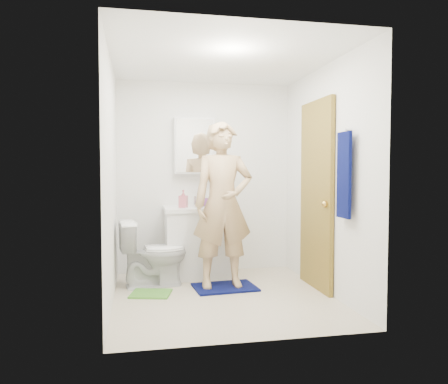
% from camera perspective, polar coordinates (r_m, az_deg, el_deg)
% --- Properties ---
extents(floor, '(2.20, 2.40, 0.02)m').
position_cam_1_polar(floor, '(4.59, -0.09, -13.63)').
color(floor, beige).
rests_on(floor, ground).
extents(ceiling, '(2.20, 2.40, 0.02)m').
position_cam_1_polar(ceiling, '(4.54, -0.09, 17.07)').
color(ceiling, white).
rests_on(ceiling, ground).
extents(wall_back, '(2.20, 0.02, 2.40)m').
position_cam_1_polar(wall_back, '(5.60, -2.48, 1.89)').
color(wall_back, white).
rests_on(wall_back, ground).
extents(wall_front, '(2.20, 0.02, 2.40)m').
position_cam_1_polar(wall_front, '(3.23, 4.05, 1.17)').
color(wall_front, white).
rests_on(wall_front, ground).
extents(wall_left, '(0.02, 2.40, 2.40)m').
position_cam_1_polar(wall_left, '(4.33, -14.66, 1.52)').
color(wall_left, white).
rests_on(wall_left, ground).
extents(wall_right, '(0.02, 2.40, 2.40)m').
position_cam_1_polar(wall_right, '(4.75, 13.18, 1.65)').
color(wall_right, white).
rests_on(wall_right, ground).
extents(vanity_cabinet, '(0.75, 0.55, 0.80)m').
position_cam_1_polar(vanity_cabinet, '(5.36, -3.57, -6.75)').
color(vanity_cabinet, white).
rests_on(vanity_cabinet, floor).
extents(countertop, '(0.79, 0.59, 0.05)m').
position_cam_1_polar(countertop, '(5.31, -3.59, -2.22)').
color(countertop, white).
rests_on(countertop, vanity_cabinet).
extents(sink_basin, '(0.40, 0.40, 0.03)m').
position_cam_1_polar(sink_basin, '(5.30, -3.59, -2.06)').
color(sink_basin, white).
rests_on(sink_basin, countertop).
extents(faucet, '(0.03, 0.03, 0.12)m').
position_cam_1_polar(faucet, '(5.48, -3.84, -1.17)').
color(faucet, silver).
rests_on(faucet, countertop).
extents(medicine_cabinet, '(0.50, 0.12, 0.70)m').
position_cam_1_polar(medicine_cabinet, '(5.52, -3.93, 6.03)').
color(medicine_cabinet, white).
rests_on(medicine_cabinet, wall_back).
extents(mirror_panel, '(0.46, 0.01, 0.66)m').
position_cam_1_polar(mirror_panel, '(5.45, -3.84, 6.07)').
color(mirror_panel, white).
rests_on(mirror_panel, wall_back).
extents(door, '(0.05, 0.80, 2.05)m').
position_cam_1_polar(door, '(4.87, 11.95, -0.37)').
color(door, olive).
rests_on(door, ground).
extents(door_knob, '(0.07, 0.07, 0.07)m').
position_cam_1_polar(door_knob, '(4.57, 13.05, -1.54)').
color(door_knob, gold).
rests_on(door_knob, door).
extents(towel, '(0.03, 0.24, 0.80)m').
position_cam_1_polar(towel, '(4.20, 15.40, 2.15)').
color(towel, '#070E48').
rests_on(towel, wall_right).
extents(towel_hook, '(0.06, 0.02, 0.02)m').
position_cam_1_polar(towel_hook, '(4.23, 15.97, 7.84)').
color(towel_hook, silver).
rests_on(towel_hook, wall_right).
extents(toilet, '(0.77, 0.50, 0.74)m').
position_cam_1_polar(toilet, '(4.98, -9.20, -7.86)').
color(toilet, white).
rests_on(toilet, floor).
extents(bath_mat, '(0.71, 0.53, 0.02)m').
position_cam_1_polar(bath_mat, '(4.90, 0.12, -12.33)').
color(bath_mat, '#070E48').
rests_on(bath_mat, floor).
extents(green_rug, '(0.47, 0.43, 0.02)m').
position_cam_1_polar(green_rug, '(4.72, -9.53, -12.96)').
color(green_rug, '#55A135').
rests_on(green_rug, floor).
extents(soap_dispenser, '(0.12, 0.12, 0.21)m').
position_cam_1_polar(soap_dispenser, '(5.21, -5.34, -0.89)').
color(soap_dispenser, '#C55C6A').
rests_on(soap_dispenser, countertop).
extents(toothbrush_cup, '(0.15, 0.15, 0.10)m').
position_cam_1_polar(toothbrush_cup, '(5.38, -2.32, -1.35)').
color(toothbrush_cup, '#7B397E').
rests_on(toothbrush_cup, countertop).
extents(man, '(0.67, 0.45, 1.80)m').
position_cam_1_polar(man, '(4.75, -0.14, -1.65)').
color(man, tan).
rests_on(man, bath_mat).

